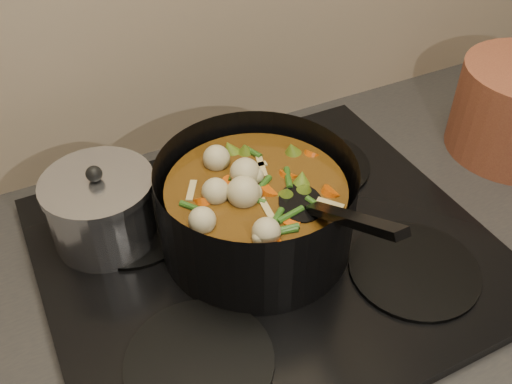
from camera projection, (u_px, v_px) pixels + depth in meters
name	position (u px, v px, depth m)	size (l,w,h in m)	color
stovetop	(268.00, 251.00, 0.83)	(0.62, 0.54, 0.03)	black
stockpot	(256.00, 209.00, 0.79)	(0.31, 0.39, 0.20)	black
saucepan	(102.00, 209.00, 0.80)	(0.16, 0.16, 0.13)	silver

